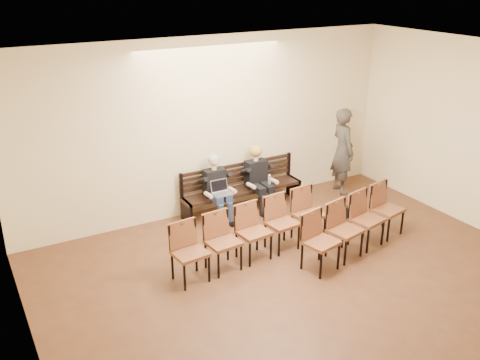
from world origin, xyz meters
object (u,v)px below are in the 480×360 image
object	(u,v)px
bag	(340,213)
chair_row_front	(356,225)
passerby	(343,145)
laptop	(223,194)
chair_row_back	(254,233)
seated_man	(217,189)
seated_woman	(258,180)
water_bottle	(269,185)
bench	(243,199)

from	to	relation	value
bag	chair_row_front	xyz separation A→B (m)	(-0.58, -1.12, 0.37)
passerby	chair_row_front	distance (m)	2.75
laptop	chair_row_back	size ratio (longest dim) A/B	0.12
seated_man	laptop	xyz separation A→B (m)	(0.03, -0.21, -0.04)
laptop	chair_row_front	xyz separation A→B (m)	(1.49, -2.15, -0.09)
seated_man	passerby	world-z (taller)	passerby
seated_woman	laptop	distance (m)	0.94
water_bottle	bench	bearing A→B (deg)	142.94
seated_woman	bag	xyz separation A→B (m)	(1.15, -1.23, -0.50)
water_bottle	chair_row_back	xyz separation A→B (m)	(-1.26, -1.51, -0.07)
bench	chair_row_front	world-z (taller)	chair_row_front
bench	laptop	xyz separation A→B (m)	(-0.63, -0.33, 0.36)
water_bottle	chair_row_back	size ratio (longest dim) A/B	0.07
bench	laptop	distance (m)	0.79
water_bottle	chair_row_front	bearing A→B (deg)	-78.70
seated_man	passerby	distance (m)	3.05
chair_row_front	bag	bearing A→B (deg)	50.15
laptop	chair_row_front	size ratio (longest dim) A/B	0.15
water_bottle	seated_woman	bearing A→B (deg)	123.66
bench	chair_row_back	world-z (taller)	chair_row_back
laptop	seated_man	bearing A→B (deg)	98.77
laptop	bag	xyz separation A→B (m)	(2.07, -1.02, -0.46)
seated_woman	chair_row_front	xyz separation A→B (m)	(0.57, -2.36, -0.13)
water_bottle	passerby	bearing A→B (deg)	2.45
bench	chair_row_back	xyz separation A→B (m)	(-0.83, -1.84, 0.26)
passerby	seated_woman	bearing A→B (deg)	96.22
bag	chair_row_back	bearing A→B (deg)	-167.95
bench	passerby	world-z (taller)	passerby
seated_man	water_bottle	xyz separation A→B (m)	(1.09, -0.21, -0.07)
chair_row_back	passerby	bearing A→B (deg)	21.17
water_bottle	chair_row_front	xyz separation A→B (m)	(0.43, -2.15, -0.06)
seated_man	bench	bearing A→B (deg)	10.41
bag	passerby	xyz separation A→B (m)	(0.91, 1.11, 0.97)
bag	chair_row_front	world-z (taller)	chair_row_front
seated_woman	passerby	world-z (taller)	passerby
seated_woman	chair_row_back	distance (m)	2.06
chair_row_back	seated_man	bearing A→B (deg)	78.82
bench	seated_man	world-z (taller)	seated_man
water_bottle	chair_row_front	distance (m)	2.19
water_bottle	bag	world-z (taller)	water_bottle
seated_woman	bench	bearing A→B (deg)	157.88
bench	bag	bearing A→B (deg)	-43.18
seated_man	chair_row_back	world-z (taller)	seated_man
passerby	chair_row_back	size ratio (longest dim) A/B	0.73
water_bottle	bag	size ratio (longest dim) A/B	0.62
bench	seated_woman	size ratio (longest dim) A/B	2.09
seated_man	chair_row_front	size ratio (longest dim) A/B	0.52
seated_woman	laptop	xyz separation A→B (m)	(-0.92, -0.21, -0.04)
bench	laptop	size ratio (longest dim) A/B	7.18
seated_man	water_bottle	bearing A→B (deg)	-10.80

